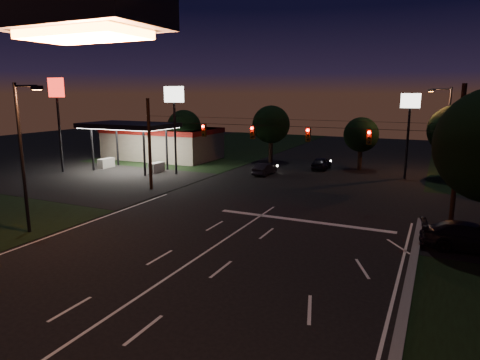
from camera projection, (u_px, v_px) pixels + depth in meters
The scene contains 20 objects.
ground at pixel (166, 278), 19.72m from camera, with size 140.00×140.00×0.00m, color black.
cross_street_left at pixel (91, 180), 42.24m from camera, with size 20.00×16.00×0.02m, color black.
center_line at pixel (64, 346), 14.39m from camera, with size 0.14×40.00×0.01m, color silver.
stop_bar at pixel (302, 221), 28.67m from camera, with size 12.00×0.50×0.01m, color silver.
utility_pole_right at pixel (451, 224), 28.03m from camera, with size 0.30×0.30×9.00m, color black.
utility_pole_left at pixel (151, 189), 38.03m from camera, with size 0.28×0.28×8.00m, color black.
signal_span at pixel (280, 133), 31.91m from camera, with size 24.00×0.40×1.56m.
gas_station at pixel (161, 141), 55.31m from camera, with size 14.20×16.10×5.25m.
pole_sign_left_near at pixel (174, 108), 43.69m from camera, with size 2.20×0.30×9.10m.
pole_sign_left_far at pixel (57, 101), 45.01m from camera, with size 2.00×0.30×10.00m.
pole_sign_right at pixel (409, 116), 41.77m from camera, with size 1.80×0.30×8.40m.
street_light_left at pixel (24, 148), 25.13m from camera, with size 2.20×0.35×9.00m.
street_light_right_far at pixel (445, 126), 42.39m from camera, with size 2.20×0.35×9.00m.
tree_far_a at pixel (185, 127), 53.08m from camera, with size 4.20×4.20×6.42m.
tree_far_b at pixel (272, 125), 52.41m from camera, with size 4.60×4.60×6.98m.
tree_far_c at pixel (361, 135), 47.06m from camera, with size 3.80×3.80×5.86m.
tree_far_d at pixel (453, 131), 41.38m from camera, with size 4.80×4.80×7.30m.
car_oncoming_a at pixel (321, 163), 48.15m from camera, with size 1.61×4.00×1.36m, color black.
car_oncoming_b at pixel (265, 169), 44.85m from camera, with size 1.30×3.72×1.23m, color black.
car_cross at pixel (472, 237), 23.07m from camera, with size 2.12×5.21×1.51m, color black.
Camera 1 is at (10.91, -15.23, 8.36)m, focal length 32.00 mm.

